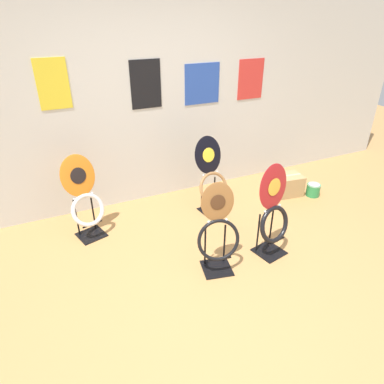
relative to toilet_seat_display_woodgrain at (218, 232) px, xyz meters
The scene contains 8 objects.
ground_plane 0.56m from the toilet_seat_display_woodgrain, 92.45° to the right, with size 14.00×14.00×0.00m, color #B7844C.
wall_back 1.91m from the toilet_seat_display_woodgrain, 90.47° to the left, with size 8.00×0.07×2.60m.
toilet_seat_display_woodgrain is the anchor object (origin of this frame).
toilet_seat_display_orange_sun 1.51m from the toilet_seat_display_woodgrain, 132.62° to the left, with size 0.43×0.39×0.93m.
toilet_seat_display_crimson_swirl 0.62m from the toilet_seat_display_woodgrain, ahead, with size 0.41×0.33×0.98m.
toilet_seat_display_jazz_black 1.11m from the toilet_seat_display_woodgrain, 65.25° to the left, with size 0.42×0.36×0.94m.
paint_can 2.07m from the toilet_seat_display_woodgrain, 21.68° to the left, with size 0.18×0.18×0.17m.
storage_box 1.87m from the toilet_seat_display_woodgrain, 30.74° to the left, with size 0.43×0.34×0.28m.
Camera 1 is at (-1.30, -1.90, 2.26)m, focal length 32.00 mm.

